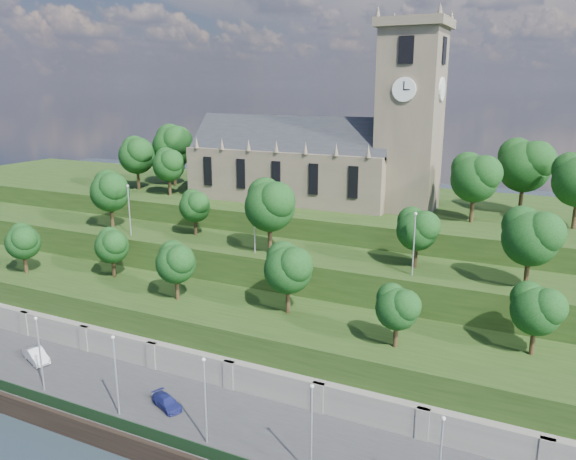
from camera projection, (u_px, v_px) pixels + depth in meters
The scene contains 16 objects.
ground at pixel (119, 453), 51.21m from camera, with size 320.00×320.00×0.00m, color #1A242A.
promenade at pixel (160, 410), 56.19m from camera, with size 160.00×12.00×2.00m, color #2D2D30.
quay_wall at pixel (118, 443), 50.89m from camera, with size 160.00×0.50×2.20m, color black.
fence at pixel (121, 424), 51.08m from camera, with size 160.00×0.10×1.20m, color black.
retaining_wall at pixel (194, 370), 61.03m from camera, with size 160.00×2.10×5.00m.
embankment_lower at pixel (223, 336), 65.91m from camera, with size 160.00×12.00×8.00m, color #1E3612.
embankment_upper at pixel (266, 290), 75.01m from camera, with size 160.00×10.00×12.00m, color #1E3612.
hilltop at pixel (325, 241), 92.95m from camera, with size 160.00×32.00×15.00m, color #1E3612.
church at pixel (322, 153), 85.35m from camera, with size 38.60×12.35×27.60m.
trees_lower at pixel (236, 267), 63.02m from camera, with size 67.73×8.59×7.98m.
trees_upper at pixel (285, 208), 69.57m from camera, with size 63.13×8.32×9.41m.
trees_hilltop at pixel (329, 160), 84.46m from camera, with size 74.66×16.13×10.93m.
lamp_posts_promenade at pixel (116, 370), 52.55m from camera, with size 60.36×0.36×8.18m.
lamp_posts_upper at pixel (254, 220), 69.83m from camera, with size 40.36×0.36×7.24m.
car_middle at pixel (36, 355), 63.87m from camera, with size 1.59×4.55×1.50m, color silver.
car_right at pixel (167, 402), 54.73m from camera, with size 1.60×3.94×1.14m, color navy.
Camera 1 is at (33.21, -33.37, 32.56)m, focal length 35.00 mm.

